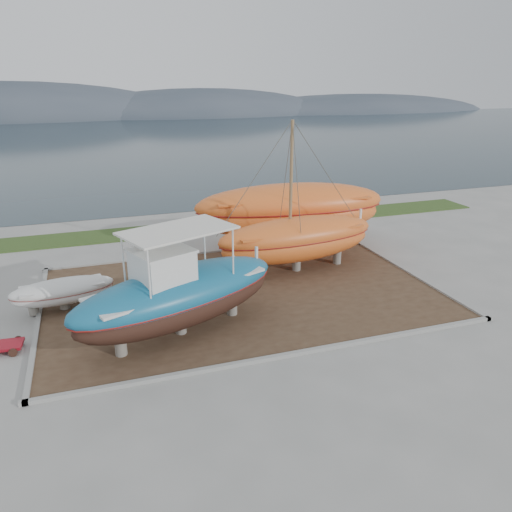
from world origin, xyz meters
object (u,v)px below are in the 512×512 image
object	(u,v)px
blue_caique	(178,283)
orange_sailboat	(298,199)
red_trailer	(3,348)
white_dinghy	(63,295)
orange_bare_hull	(291,217)

from	to	relation	value
blue_caique	orange_sailboat	world-z (taller)	orange_sailboat
red_trailer	white_dinghy	bearing A→B (deg)	60.35
blue_caique	white_dinghy	distance (m)	6.15
blue_caique	white_dinghy	world-z (taller)	blue_caique
white_dinghy	red_trailer	distance (m)	3.82
white_dinghy	orange_sailboat	world-z (taller)	orange_sailboat
white_dinghy	orange_sailboat	distance (m)	12.13
blue_caique	orange_sailboat	size ratio (longest dim) A/B	1.02
red_trailer	blue_caique	bearing A→B (deg)	-1.85
orange_sailboat	orange_bare_hull	size ratio (longest dim) A/B	0.77
orange_sailboat	red_trailer	xyz separation A→B (m)	(-13.80, -4.11, -3.82)
red_trailer	orange_bare_hull	bearing A→B (deg)	32.82
orange_bare_hull	red_trailer	distance (m)	17.01
blue_caique	red_trailer	xyz separation A→B (m)	(-6.65, 0.81, -2.08)
orange_sailboat	blue_caique	bearing A→B (deg)	-150.81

